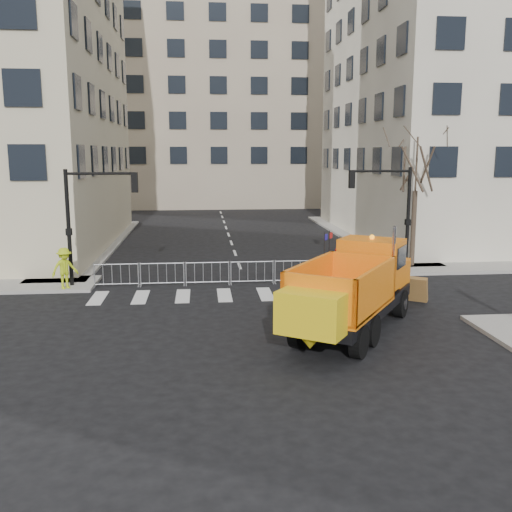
{
  "coord_description": "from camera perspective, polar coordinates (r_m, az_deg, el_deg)",
  "views": [
    {
      "loc": [
        -2.08,
        -18.64,
        6.14
      ],
      "look_at": [
        -0.01,
        2.5,
        2.26
      ],
      "focal_mm": 40.0,
      "sensor_mm": 36.0,
      "label": 1
    }
  ],
  "objects": [
    {
      "name": "building_far",
      "position": [
        70.91,
        -4.03,
        15.07
      ],
      "size": [
        30.0,
        18.0,
        24.0
      ],
      "primitive_type": "cube",
      "color": "tan",
      "rests_on": "ground"
    },
    {
      "name": "sidewalk_back",
      "position": [
        27.88,
        -1.18,
        -2.21
      ],
      "size": [
        64.0,
        5.0,
        0.15
      ],
      "primitive_type": "cube",
      "color": "gray",
      "rests_on": "ground"
    },
    {
      "name": "cop_c",
      "position": [
        24.34,
        12.91,
        -2.27
      ],
      "size": [
        1.16,
        0.99,
        1.86
      ],
      "primitive_type": "imported",
      "rotation": [
        0.0,
        0.0,
        3.74
      ],
      "color": "black",
      "rests_on": "ground"
    },
    {
      "name": "street_tree",
      "position": [
        31.33,
        15.6,
        5.6
      ],
      "size": [
        3.0,
        3.0,
        7.5
      ],
      "primitive_type": null,
      "color": "#382B21",
      "rests_on": "ground"
    },
    {
      "name": "building_right",
      "position": [
        47.29,
        24.18,
        21.53
      ],
      "size": [
        22.0,
        22.0,
        32.0
      ],
      "primitive_type": "cube",
      "color": "#BDB5A1",
      "rests_on": "ground"
    },
    {
      "name": "newspaper_box",
      "position": [
        29.54,
        8.44,
        -0.37
      ],
      "size": [
        0.53,
        0.5,
        1.1
      ],
      "primitive_type": "cube",
      "rotation": [
        0.0,
        0.0,
        0.24
      ],
      "color": "#A80C11",
      "rests_on": "sidewalk_back"
    },
    {
      "name": "traffic_light_right",
      "position": [
        30.26,
        14.94,
        3.48
      ],
      "size": [
        0.18,
        0.18,
        5.4
      ],
      "primitive_type": "cylinder",
      "color": "black",
      "rests_on": "ground"
    },
    {
      "name": "worker",
      "position": [
        26.63,
        -18.59,
        -1.17
      ],
      "size": [
        1.36,
        1.24,
        1.84
      ],
      "primitive_type": "imported",
      "rotation": [
        0.0,
        0.0,
        0.62
      ],
      "color": "#B9D419",
      "rests_on": "sidewalk_back"
    },
    {
      "name": "traffic_light_left",
      "position": [
        27.02,
        -18.22,
        2.52
      ],
      "size": [
        0.18,
        0.18,
        5.4
      ],
      "primitive_type": "cylinder",
      "color": "black",
      "rests_on": "ground"
    },
    {
      "name": "plow_truck",
      "position": [
        19.69,
        9.66,
        -3.1
      ],
      "size": [
        7.25,
        9.12,
        3.62
      ],
      "rotation": [
        0.0,
        0.0,
        0.98
      ],
      "color": "black",
      "rests_on": "ground"
    },
    {
      "name": "ground",
      "position": [
        19.73,
        0.74,
        -7.78
      ],
      "size": [
        120.0,
        120.0,
        0.0
      ],
      "primitive_type": "plane",
      "color": "black",
      "rests_on": "ground"
    },
    {
      "name": "crowd_barriers",
      "position": [
        26.86,
        -2.63,
        -1.67
      ],
      "size": [
        12.6,
        0.6,
        1.1
      ],
      "primitive_type": null,
      "color": "#9EA0A5",
      "rests_on": "ground"
    },
    {
      "name": "cop_b",
      "position": [
        25.5,
        12.57,
        -1.74
      ],
      "size": [
        1.09,
        0.99,
        1.81
      ],
      "primitive_type": "imported",
      "rotation": [
        0.0,
        0.0,
        2.72
      ],
      "color": "black",
      "rests_on": "ground"
    },
    {
      "name": "cop_a",
      "position": [
        25.24,
        12.91,
        -2.05
      ],
      "size": [
        0.73,
        0.68,
        1.67
      ],
      "primitive_type": "imported",
      "rotation": [
        0.0,
        0.0,
        3.76
      ],
      "color": "black",
      "rests_on": "ground"
    }
  ]
}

